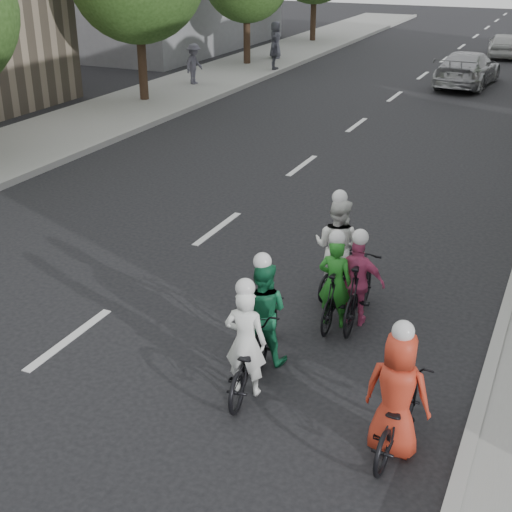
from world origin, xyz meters
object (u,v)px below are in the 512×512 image
Objects in this scene: cyclist_5 at (397,405)px; spectator_1 at (274,53)px; cyclist_0 at (358,287)px; follow_car_lead at (468,69)px; cyclist_2 at (263,319)px; spectator_2 at (275,40)px; cyclist_4 at (336,290)px; cyclist_1 at (248,354)px; cyclist_3 at (337,255)px; spectator_0 at (194,64)px; follow_car_trail at (503,45)px.

cyclist_5 is 25.97m from spectator_1.
cyclist_0 is 21.02m from follow_car_lead.
cyclist_2 is 27.34m from spectator_2.
cyclist_2 is 1.58m from cyclist_4.
spectator_1 reaches higher than cyclist_4.
spectator_2 reaches higher than cyclist_5.
cyclist_1 is 2.16m from cyclist_5.
spectator_1 is (-9.53, 19.61, 0.21)m from cyclist_3.
spectator_0 reaches higher than spectator_1.
cyclist_0 is 1.15× the size of spectator_0.
cyclist_2 is 31.22m from follow_car_trail.
spectator_1 reaches higher than cyclist_0.
cyclist_4 is (0.62, 1.45, -0.07)m from cyclist_2.
cyclist_4 is 3.11m from cyclist_5.
spectator_1 reaches higher than follow_car_trail.
cyclist_2 is 0.35× the size of follow_car_lead.
cyclist_4 is 1.08× the size of spectator_1.
cyclist_1 is at bearing 96.19° from follow_car_lead.
cyclist_4 is 21.16m from follow_car_lead.
follow_car_trail is 2.26× the size of spectator_0.
follow_car_trail is at bearing -54.60° from spectator_1.
spectator_2 reaches higher than spectator_0.
spectator_0 is at bearing -66.96° from cyclist_1.
follow_car_trail is 2.07× the size of spectator_2.
cyclist_0 is at bearing -129.34° from cyclist_2.
cyclist_1 is 1.10× the size of cyclist_4.
cyclist_5 is at bearing 161.97° from cyclist_1.
follow_car_trail is at bearing -88.64° from follow_car_lead.
cyclist_3 reaches higher than cyclist_1.
spectator_2 reaches higher than cyclist_4.
cyclist_2 is 0.91× the size of cyclist_3.
spectator_2 is at bearing -76.93° from cyclist_2.
spectator_2 is (-11.14, 23.78, 0.45)m from cyclist_4.
cyclist_1 reaches higher than cyclist_4.
cyclist_0 is 0.97× the size of cyclist_3.
cyclist_2 is at bearing 89.57° from cyclist_3.
cyclist_2 is 0.98× the size of spectator_2.
cyclist_3 is 18.84m from spectator_0.
follow_car_lead is at bearing -80.64° from cyclist_5.
cyclist_2 is at bearing 95.94° from follow_car_lead.
spectator_0 is (-10.09, -4.93, 0.24)m from follow_car_lead.
cyclist_3 is 28.75m from follow_car_trail.
cyclist_0 reaches higher than follow_car_lead.
cyclist_0 is 26.24m from spectator_2.
cyclist_4 reaches higher than follow_car_lead.
cyclist_3 reaches higher than spectator_1.
cyclist_2 reaches higher than spectator_1.
spectator_2 reaches higher than cyclist_1.
cyclist_5 is at bearing -173.00° from spectator_2.
cyclist_1 is 21.49m from spectator_0.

